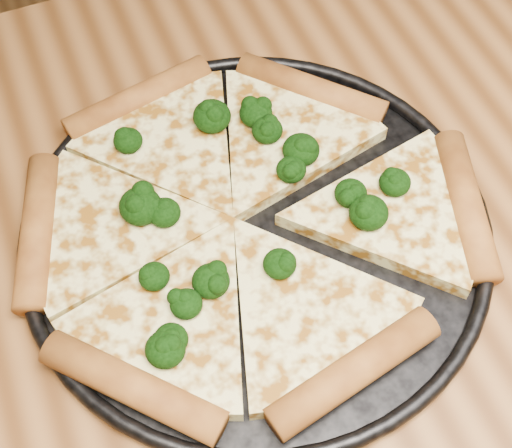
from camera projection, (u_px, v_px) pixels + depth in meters
name	position (u px, v px, depth m)	size (l,w,h in m)	color
dining_table	(426.00, 356.00, 0.64)	(1.20, 0.90, 0.75)	brown
pizza_pan	(256.00, 230.00, 0.59)	(0.37, 0.37, 0.02)	black
pizza	(240.00, 219.00, 0.58)	(0.39, 0.35, 0.03)	#E8DD8E
broccoli_florets	(240.00, 202.00, 0.58)	(0.24, 0.21, 0.02)	black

